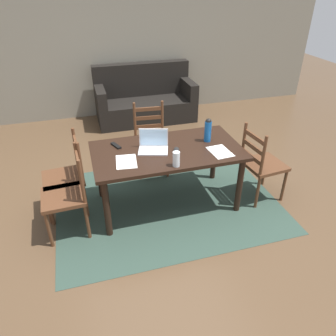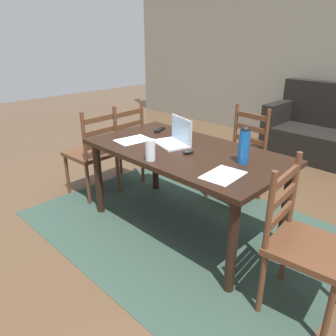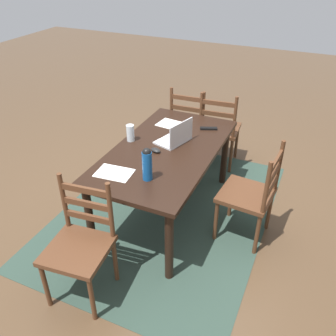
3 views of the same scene
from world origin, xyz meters
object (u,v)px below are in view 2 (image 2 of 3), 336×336
dining_table (184,159)px  computer_mouse (188,151)px  drinking_glass (150,150)px  chair_far_head (239,156)px  chair_left_far (120,145)px  water_bottle (244,144)px  chair_left_near (93,153)px  tv_remote (160,130)px  chair_right_near (303,244)px  laptop (175,138)px

dining_table → computer_mouse: computer_mouse is taller
drinking_glass → chair_far_head: bearing=89.3°
chair_left_far → water_bottle: 1.68m
dining_table → chair_left_near: 1.15m
dining_table → tv_remote: tv_remote is taller
water_bottle → chair_far_head: bearing=124.0°
chair_left_far → chair_right_near: size_ratio=1.00×
laptop → chair_left_far: bearing=171.8°
chair_left_far → computer_mouse: chair_left_far is taller
chair_far_head → chair_left_far: bearing=-150.5°
dining_table → chair_left_far: bearing=170.8°
water_bottle → dining_table: bearing=-172.1°
water_bottle → drinking_glass: 0.68m
chair_right_near → tv_remote: (-1.66, 0.41, 0.28)m
chair_far_head → chair_right_near: size_ratio=1.00×
chair_right_near → computer_mouse: size_ratio=9.50×
chair_right_near → tv_remote: bearing=166.0°
water_bottle → tv_remote: bearing=171.2°
computer_mouse → tv_remote: (-0.63, 0.29, -0.01)m
chair_far_head → water_bottle: 0.99m
dining_table → chair_right_near: (1.12, -0.18, -0.19)m
dining_table → chair_far_head: bearing=89.8°
laptop → tv_remote: laptop is taller
chair_right_near → chair_far_head: bearing=138.2°
tv_remote → computer_mouse: bearing=-46.8°
chair_right_near → drinking_glass: 1.20m
drinking_glass → tv_remote: (-0.53, 0.60, -0.07)m
water_bottle → tv_remote: (-1.04, 0.16, -0.14)m
chair_right_near → water_bottle: size_ratio=3.40×
dining_table → drinking_glass: size_ratio=10.46×
chair_far_head → computer_mouse: size_ratio=9.50×
water_bottle → tv_remote: 1.06m
chair_right_near → tv_remote: 1.73m
chair_left_near → drinking_glass: (1.11, -0.19, 0.35)m
laptop → drinking_glass: bearing=-71.7°
chair_left_near → laptop: 1.05m
chair_left_near → tv_remote: 0.77m
chair_left_far → tv_remote: 0.65m
computer_mouse → drinking_glass: bearing=-91.5°
chair_right_near → drinking_glass: (-1.13, -0.19, 0.35)m
laptop → drinking_glass: (0.14, -0.41, 0.02)m
chair_left_near → laptop: bearing=12.6°
chair_left_far → laptop: laptop is taller
drinking_glass → tv_remote: size_ratio=0.94×
chair_left_far → laptop: bearing=-8.2°
chair_left_far → laptop: (0.97, -0.14, 0.33)m
chair_far_head → tv_remote: 0.85m
dining_table → laptop: size_ratio=4.49×
chair_right_near → laptop: 1.33m
chair_far_head → laptop: 0.86m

